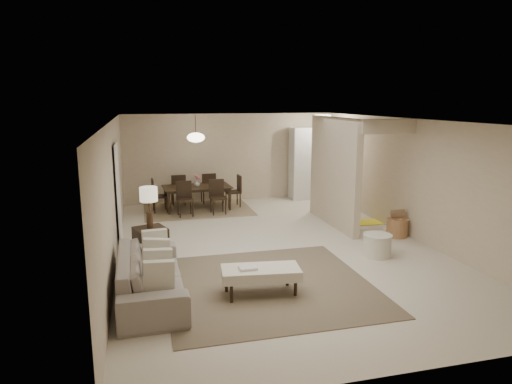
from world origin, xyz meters
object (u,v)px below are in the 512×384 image
object	(u,v)px
pantry_cabinet	(311,163)
wicker_basket	(397,228)
ottoman_bench	(261,273)
dining_table	(197,198)
sofa	(151,275)
round_pouf	(377,245)
side_table	(151,243)

from	to	relation	value
pantry_cabinet	wicker_basket	world-z (taller)	pantry_cabinet
ottoman_bench	dining_table	size ratio (longest dim) A/B	0.69
sofa	dining_table	xyz separation A→B (m)	(1.36, 5.37, -0.03)
sofa	round_pouf	world-z (taller)	sofa
round_pouf	dining_table	xyz separation A→B (m)	(-2.79, 4.56, 0.10)
side_table	wicker_basket	world-z (taller)	side_table
side_table	dining_table	xyz separation A→B (m)	(1.31, 3.63, 0.02)
pantry_cabinet	ottoman_bench	bearing A→B (deg)	-116.93
dining_table	sofa	bearing A→B (deg)	-107.11
pantry_cabinet	side_table	bearing A→B (deg)	-138.14
sofa	dining_table	distance (m)	5.54
pantry_cabinet	round_pouf	world-z (taller)	pantry_cabinet
pantry_cabinet	side_table	size ratio (longest dim) A/B	3.61
pantry_cabinet	dining_table	size ratio (longest dim) A/B	1.18
pantry_cabinet	sofa	bearing A→B (deg)	-128.65
wicker_basket	dining_table	xyz separation A→B (m)	(-3.84, 3.52, 0.12)
side_table	wicker_basket	size ratio (longest dim) A/B	1.29
ottoman_bench	side_table	bearing A→B (deg)	134.05
pantry_cabinet	dining_table	bearing A→B (deg)	-169.66
pantry_cabinet	dining_table	world-z (taller)	pantry_cabinet
ottoman_bench	round_pouf	bearing A→B (deg)	30.50
sofa	wicker_basket	xyz separation A→B (m)	(5.20, 1.85, -0.15)
sofa	wicker_basket	size ratio (longest dim) A/B	5.20
round_pouf	dining_table	size ratio (longest dim) A/B	0.30
ottoman_bench	sofa	bearing A→B (deg)	176.28
side_table	ottoman_bench	bearing A→B (deg)	-52.85
round_pouf	dining_table	distance (m)	5.35
side_table	dining_table	bearing A→B (deg)	70.10
sofa	ottoman_bench	bearing A→B (deg)	-101.04
side_table	round_pouf	xyz separation A→B (m)	(4.10, -0.93, -0.08)
ottoman_bench	round_pouf	world-z (taller)	ottoman_bench
dining_table	ottoman_bench	bearing A→B (deg)	-90.50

